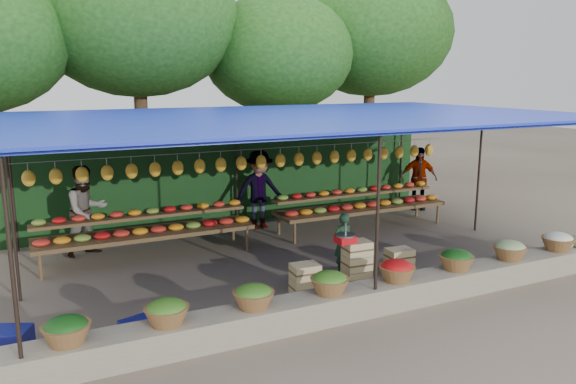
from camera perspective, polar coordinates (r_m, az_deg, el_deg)
name	(u,v)px	position (r m, az deg, el deg)	size (l,w,h in m)	color
ground	(290,259)	(11.09, 0.21, -6.83)	(60.00, 60.00, 0.00)	brown
stone_curb	(369,298)	(8.79, 8.24, -10.64)	(10.60, 0.55, 0.40)	#706D5A
stall_canopy	(288,122)	(10.63, 0.03, 7.08)	(10.80, 6.60, 2.82)	black
produce_baskets	(364,277)	(8.61, 7.76, -8.52)	(8.98, 0.58, 0.34)	brown
netting_backdrop	(233,172)	(13.61, -5.63, 2.01)	(10.60, 0.06, 2.50)	#18441C
tree_row	(211,33)	(16.41, -7.87, 15.69)	(16.51, 5.50, 7.12)	#3E2416
fruit_table_left	(146,228)	(11.39, -14.22, -3.52)	(4.21, 0.95, 0.93)	#48351D
fruit_table_right	(361,203)	(13.27, 7.39, -1.12)	(4.21, 0.95, 0.93)	#48351D
crate_counter	(355,267)	(9.77, 6.85, -7.59)	(2.37, 0.37, 0.77)	tan
weighing_scale	(345,238)	(9.50, 5.86, -4.69)	(0.33, 0.33, 0.35)	red
vendor_seated	(343,243)	(10.24, 5.58, -5.20)	(0.41, 0.27, 1.12)	#173320
customer_left	(86,211)	(11.82, -19.80, -1.81)	(0.88, 0.69, 1.81)	slate
customer_mid	(259,190)	(13.12, -2.93, 0.22)	(1.19, 0.68, 1.84)	slate
customer_right	(418,178)	(15.42, 13.10, 1.36)	(0.99, 0.41, 1.69)	slate
blue_crate_front	(139,329)	(8.14, -14.90, -13.30)	(0.46, 0.33, 0.28)	navy
blue_crate_back	(9,340)	(8.36, -26.49, -13.34)	(0.52, 0.38, 0.31)	navy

